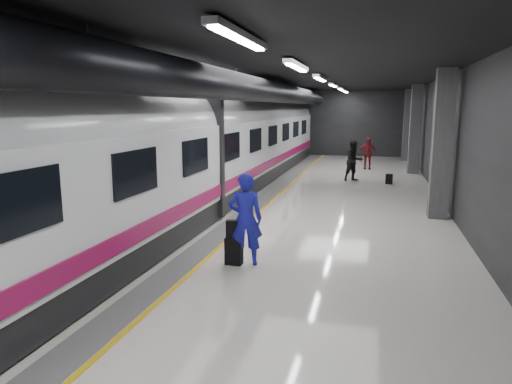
% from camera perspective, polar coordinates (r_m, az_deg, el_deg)
% --- Properties ---
extents(ground, '(40.00, 40.00, 0.00)m').
position_cam_1_polar(ground, '(13.44, 3.00, -3.97)').
color(ground, silver).
rests_on(ground, ground).
extents(platform_hall, '(10.02, 40.02, 4.51)m').
position_cam_1_polar(platform_hall, '(14.00, 2.78, 11.24)').
color(platform_hall, black).
rests_on(platform_hall, ground).
extents(train, '(3.05, 38.00, 4.05)m').
position_cam_1_polar(train, '(14.08, -10.01, 5.10)').
color(train, black).
rests_on(train, ground).
extents(traveler_main, '(0.84, 0.66, 2.01)m').
position_cam_1_polar(traveler_main, '(9.78, -1.33, -3.42)').
color(traveler_main, '#251BD1').
rests_on(traveler_main, ground).
extents(suitcase_main, '(0.37, 0.24, 0.60)m').
position_cam_1_polar(suitcase_main, '(9.97, -2.78, -7.38)').
color(suitcase_main, black).
rests_on(suitcase_main, ground).
extents(shoulder_bag, '(0.31, 0.20, 0.38)m').
position_cam_1_polar(shoulder_bag, '(9.85, -2.93, -4.64)').
color(shoulder_bag, black).
rests_on(shoulder_bag, suitcase_main).
extents(traveler_far_a, '(1.14, 1.09, 1.86)m').
position_cam_1_polar(traveler_far_a, '(21.58, 12.15, 3.82)').
color(traveler_far_a, black).
rests_on(traveler_far_a, ground).
extents(traveler_far_b, '(1.03, 0.45, 1.74)m').
position_cam_1_polar(traveler_far_b, '(25.91, 13.77, 4.72)').
color(traveler_far_b, maroon).
rests_on(traveler_far_b, ground).
extents(suitcase_far, '(0.31, 0.20, 0.45)m').
position_cam_1_polar(suitcase_far, '(21.15, 16.29, 1.57)').
color(suitcase_far, black).
rests_on(suitcase_far, ground).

